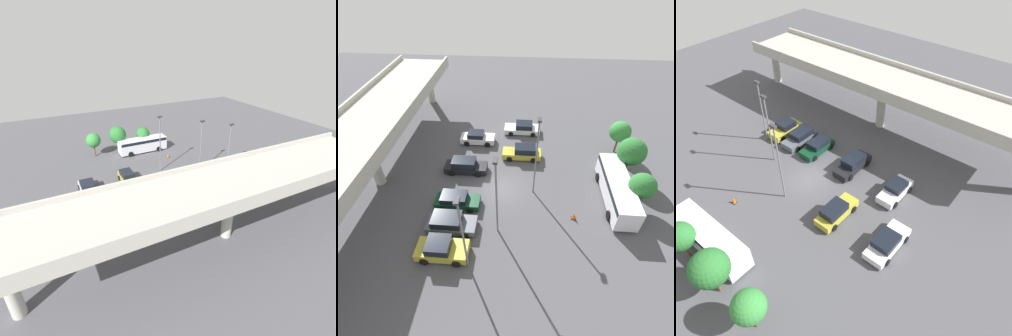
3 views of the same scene
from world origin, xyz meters
TOP-DOWN VIEW (x-y plane):
  - ground_plane at (0.00, 0.00)m, footprint 87.81×87.81m
  - highway_overpass at (0.00, 13.47)m, footprint 40.66×7.26m
  - parked_car_0 at (-8.24, 4.35)m, footprint 2.25×4.32m
  - parked_car_1 at (-5.52, 4.28)m, footprint 2.25×4.52m
  - parked_car_2 at (-2.66, 4.30)m, footprint 2.08×4.41m
  - parked_car_3 at (2.58, 4.44)m, footprint 2.06×4.82m
  - parked_car_4 at (5.62, -2.05)m, footprint 2.03×4.66m
  - parked_car_5 at (8.43, 3.98)m, footprint 2.07×4.37m
  - parked_car_6 at (11.32, -1.89)m, footprint 2.26×4.86m
  - shuttle_bus at (-0.57, -11.64)m, footprint 8.74×2.58m
  - lamp_post_near_aisle at (-0.23, -3.33)m, footprint 0.70×0.35m
  - lamp_post_mid_lot at (-5.45, -0.06)m, footprint 0.70×0.35m
  - lamp_post_by_overpass at (-9.10, 2.00)m, footprint 0.70×0.35m
  - tree_front_left at (-1.41, -13.46)m, footprint 2.52×2.52m
  - tree_front_centre at (3.35, -13.67)m, footprint 3.04×3.04m
  - tree_front_right at (7.73, -13.63)m, footprint 2.53×2.53m
  - traffic_cone at (-3.53, -7.19)m, footprint 0.44×0.44m

SIDE VIEW (x-z plane):
  - ground_plane at x=0.00m, z-range 0.00..0.00m
  - traffic_cone at x=-3.53m, z-range -0.02..0.68m
  - parked_car_6 at x=11.32m, z-range -0.06..1.45m
  - parked_car_2 at x=-2.66m, z-range -0.02..1.41m
  - parked_car_5 at x=8.43m, z-range -0.05..1.52m
  - parked_car_1 at x=-5.52m, z-range -0.03..1.56m
  - parked_car_3 at x=2.58m, z-range -0.05..1.60m
  - parked_car_4 at x=5.62m, z-range -0.05..1.60m
  - parked_car_0 at x=-8.24m, z-range -0.07..1.64m
  - shuttle_bus at x=-0.57m, z-range 0.25..2.80m
  - tree_front_left at x=-1.41m, z-range 0.74..4.76m
  - tree_front_right at x=7.73m, z-range 0.84..5.06m
  - tree_front_centre at x=3.35m, z-range 0.85..5.62m
  - lamp_post_by_overpass at x=-9.10m, z-range 0.69..8.61m
  - lamp_post_mid_lot at x=-5.45m, z-range 0.69..9.05m
  - lamp_post_near_aisle at x=-0.23m, z-range 0.70..9.53m
  - highway_overpass at x=0.00m, z-range 2.49..9.93m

